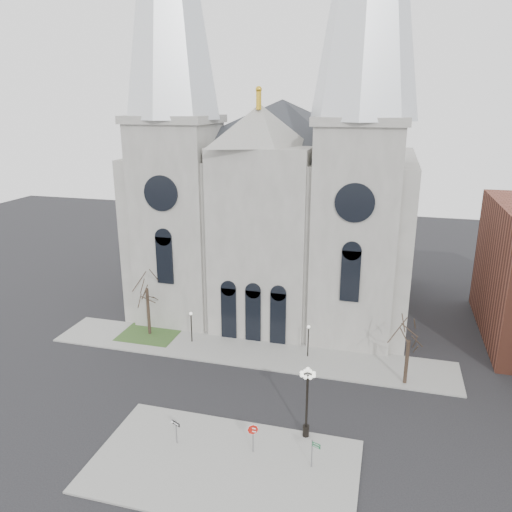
% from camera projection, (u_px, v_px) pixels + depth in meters
% --- Properties ---
extents(ground, '(160.00, 160.00, 0.00)m').
position_uv_depth(ground, '(208.00, 417.00, 39.16)').
color(ground, black).
rests_on(ground, ground).
extents(sidewalk_near, '(18.00, 10.00, 0.14)m').
position_uv_depth(sidewalk_near, '(224.00, 465.00, 33.78)').
color(sidewalk_near, gray).
rests_on(sidewalk_near, ground).
extents(sidewalk_far, '(40.00, 6.00, 0.14)m').
position_uv_depth(sidewalk_far, '(247.00, 351.00, 49.29)').
color(sidewalk_far, gray).
rests_on(sidewalk_far, ground).
extents(grass_patch, '(6.00, 5.00, 0.18)m').
position_uv_depth(grass_patch, '(150.00, 334.00, 52.95)').
color(grass_patch, '#2D4E21').
rests_on(grass_patch, ground).
extents(cathedral, '(33.00, 26.66, 54.00)m').
position_uv_depth(cathedral, '(276.00, 151.00, 54.83)').
color(cathedral, gray).
rests_on(cathedral, ground).
extents(tree_left, '(3.20, 3.20, 7.50)m').
position_uv_depth(tree_left, '(147.00, 286.00, 51.34)').
color(tree_left, black).
rests_on(tree_left, ground).
extents(tree_right, '(3.20, 3.20, 6.00)m').
position_uv_depth(tree_right, '(409.00, 338.00, 42.41)').
color(tree_right, black).
rests_on(tree_right, ground).
extents(ped_lamp_left, '(0.32, 0.32, 3.26)m').
position_uv_depth(ped_lamp_left, '(191.00, 322.00, 50.58)').
color(ped_lamp_left, black).
rests_on(ped_lamp_left, sidewalk_far).
extents(ped_lamp_right, '(0.32, 0.32, 3.26)m').
position_uv_depth(ped_lamp_right, '(308.00, 336.00, 47.59)').
color(ped_lamp_right, black).
rests_on(ped_lamp_right, sidewalk_far).
extents(stop_sign, '(0.82, 0.09, 2.26)m').
position_uv_depth(stop_sign, '(253.00, 432.00, 34.52)').
color(stop_sign, slate).
rests_on(stop_sign, sidewalk_near).
extents(globe_lamp, '(1.45, 1.45, 5.67)m').
position_uv_depth(globe_lamp, '(307.00, 393.00, 35.65)').
color(globe_lamp, black).
rests_on(globe_lamp, sidewalk_near).
extents(one_way_sign, '(0.76, 0.38, 1.87)m').
position_uv_depth(one_way_sign, '(176.00, 427.00, 35.56)').
color(one_way_sign, slate).
rests_on(one_way_sign, sidewalk_near).
extents(street_name_sign, '(0.64, 0.29, 2.11)m').
position_uv_depth(street_name_sign, '(313.00, 451.00, 33.16)').
color(street_name_sign, slate).
rests_on(street_name_sign, sidewalk_near).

